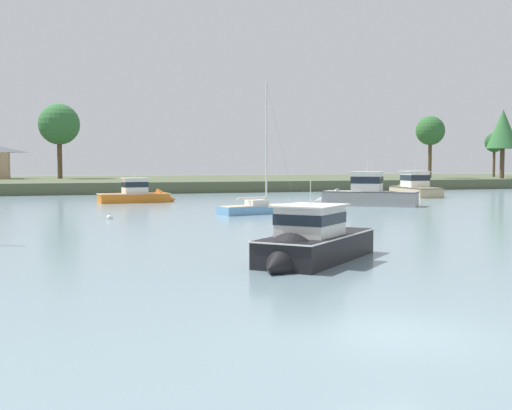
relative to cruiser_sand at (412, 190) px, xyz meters
name	(u,v)px	position (x,y,z in m)	size (l,w,h in m)	color
ground_plane	(394,334)	(-33.88, -54.60, -0.68)	(405.21, 405.21, 0.00)	gray
far_shore_bank	(90,183)	(-33.88, 38.17, 0.04)	(182.35, 47.25, 1.44)	#4C563D
cruiser_sand	(412,190)	(0.00, 0.00, 0.00)	(3.97, 10.15, 5.52)	tan
cruiser_grey	(361,198)	(-13.76, -13.84, -0.02)	(9.19, 8.01, 5.63)	gray
cruiser_black	(309,250)	(-31.61, -44.25, -0.17)	(7.17, 6.98, 4.04)	black
sailboat_skyblue	(260,211)	(-25.47, -20.14, -0.46)	(6.96, 3.50, 10.39)	#669ECC
cruiser_orange	(141,197)	(-31.85, -2.34, -0.14)	(7.89, 3.20, 4.30)	orange
mooring_buoy_white	(110,218)	(-36.84, -21.42, -0.60)	(0.44, 0.44, 0.49)	white
shore_tree_center_left	(503,129)	(28.10, 19.43, 8.45)	(5.01, 5.01, 10.83)	brown
shore_tree_right_mid	(430,131)	(18.08, 24.27, 8.25)	(4.62, 4.62, 9.89)	brown
shore_tree_center	(59,125)	(-38.29, 39.35, 9.10)	(6.32, 6.32, 11.56)	brown
shore_tree_center_right	(494,143)	(34.67, 29.81, 6.67)	(3.36, 3.36, 7.68)	brown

